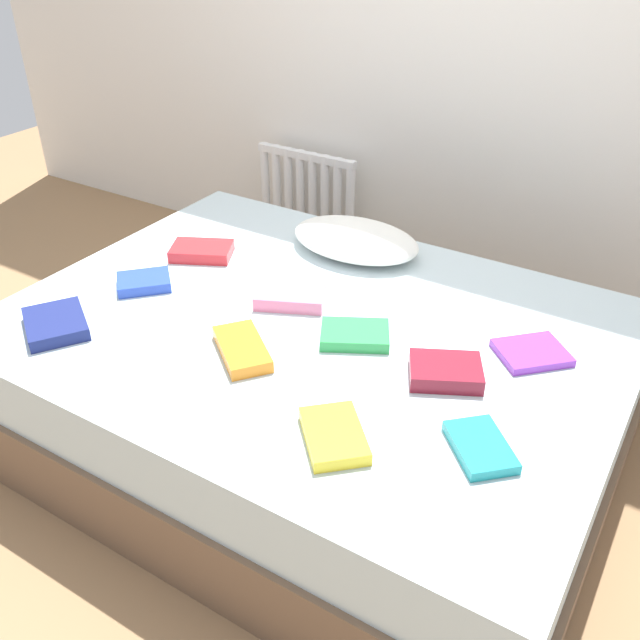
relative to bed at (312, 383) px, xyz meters
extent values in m
plane|color=#93704C|center=(0.00, 0.00, -0.25)|extent=(8.00, 8.00, 0.00)
cube|color=brown|center=(0.00, 0.00, -0.11)|extent=(2.00, 1.50, 0.28)
cube|color=silver|center=(0.00, 0.00, 0.14)|extent=(1.96, 1.46, 0.22)
cylinder|color=white|center=(-1.06, 1.20, 0.10)|extent=(0.04, 0.04, 0.48)
cylinder|color=white|center=(-0.98, 1.20, 0.10)|extent=(0.04, 0.04, 0.48)
cylinder|color=white|center=(-0.91, 1.20, 0.10)|extent=(0.04, 0.04, 0.48)
cylinder|color=white|center=(-0.83, 1.20, 0.10)|extent=(0.04, 0.04, 0.48)
cylinder|color=white|center=(-0.76, 1.20, 0.10)|extent=(0.04, 0.04, 0.48)
cylinder|color=white|center=(-0.69, 1.20, 0.10)|extent=(0.04, 0.04, 0.48)
cylinder|color=white|center=(-0.61, 1.20, 0.10)|extent=(0.04, 0.04, 0.48)
cylinder|color=white|center=(-0.54, 1.20, 0.10)|extent=(0.04, 0.04, 0.48)
cube|color=white|center=(-0.80, 1.20, 0.32)|extent=(0.56, 0.04, 0.04)
cube|color=white|center=(-0.80, 1.20, -0.12)|extent=(0.56, 0.04, 0.04)
ellipsoid|color=white|center=(-0.13, 0.52, 0.31)|extent=(0.51, 0.34, 0.11)
cube|color=#2847B7|center=(-0.63, -0.12, 0.27)|extent=(0.23, 0.23, 0.04)
cube|color=teal|center=(0.69, -0.29, 0.27)|extent=(0.23, 0.23, 0.03)
cube|color=maroon|center=(0.49, -0.05, 0.28)|extent=(0.25, 0.23, 0.05)
cube|color=purple|center=(0.67, 0.19, 0.27)|extent=(0.26, 0.26, 0.03)
cube|color=yellow|center=(0.35, -0.45, 0.27)|extent=(0.25, 0.26, 0.04)
cube|color=orange|center=(-0.08, -0.27, 0.27)|extent=(0.27, 0.25, 0.04)
cube|color=navy|center=(-0.67, -0.47, 0.27)|extent=(0.29, 0.27, 0.04)
cube|color=green|center=(0.17, -0.02, 0.27)|extent=(0.26, 0.23, 0.04)
cube|color=pink|center=(-0.12, 0.06, 0.28)|extent=(0.27, 0.22, 0.05)
cube|color=red|center=(-0.61, 0.17, 0.28)|extent=(0.27, 0.23, 0.04)
camera|label=1|loc=(1.03, -1.60, 1.47)|focal=38.82mm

